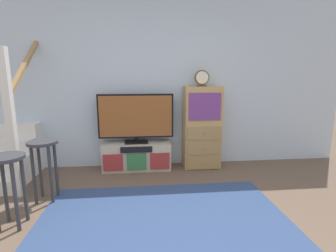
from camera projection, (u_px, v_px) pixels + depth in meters
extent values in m
cube|color=silver|center=(154.00, 84.00, 4.12)|extent=(6.40, 0.12, 2.70)
cube|color=navy|center=(164.00, 223.00, 2.57)|extent=(2.60, 1.80, 0.01)
cube|color=#BCB29E|center=(137.00, 156.00, 4.06)|extent=(1.07, 0.36, 0.43)
cube|color=maroon|center=(113.00, 163.00, 3.85)|extent=(0.30, 0.02, 0.26)
cube|color=#337042|center=(137.00, 162.00, 3.88)|extent=(0.30, 0.02, 0.26)
cube|color=maroon|center=(160.00, 161.00, 3.92)|extent=(0.30, 0.02, 0.26)
cube|color=black|center=(136.00, 150.00, 3.84)|extent=(0.48, 0.02, 0.09)
cube|color=black|center=(137.00, 142.00, 4.04)|extent=(0.36, 0.22, 0.02)
cylinder|color=black|center=(136.00, 139.00, 4.03)|extent=(0.05, 0.05, 0.06)
cube|color=black|center=(136.00, 116.00, 3.96)|extent=(1.17, 0.05, 0.69)
cube|color=brown|center=(136.00, 116.00, 3.93)|extent=(1.12, 0.01, 0.64)
cube|color=tan|center=(202.00, 128.00, 4.09)|extent=(0.58, 0.34, 1.31)
cube|color=#9C7949|center=(203.00, 163.00, 4.02)|extent=(0.53, 0.02, 0.20)
sphere|color=olive|center=(204.00, 163.00, 4.00)|extent=(0.03, 0.03, 0.03)
cube|color=#9C7949|center=(204.00, 148.00, 3.97)|extent=(0.53, 0.02, 0.20)
sphere|color=olive|center=(204.00, 149.00, 3.95)|extent=(0.03, 0.03, 0.03)
cube|color=#9C7949|center=(204.00, 133.00, 3.93)|extent=(0.53, 0.02, 0.20)
sphere|color=olive|center=(204.00, 134.00, 3.91)|extent=(0.03, 0.03, 0.03)
cube|color=#70387F|center=(205.00, 107.00, 3.84)|extent=(0.49, 0.02, 0.41)
cube|color=#4C3823|center=(202.00, 86.00, 3.94)|extent=(0.14, 0.08, 0.02)
cylinder|color=brown|center=(202.00, 78.00, 3.92)|extent=(0.23, 0.04, 0.23)
cylinder|color=beige|center=(202.00, 78.00, 3.89)|extent=(0.19, 0.01, 0.19)
cube|color=silver|center=(2.00, 159.00, 3.71)|extent=(0.90, 0.26, 0.57)
cube|color=silver|center=(10.00, 148.00, 3.94)|extent=(0.90, 0.26, 0.76)
cube|color=silver|center=(18.00, 138.00, 4.18)|extent=(0.90, 0.26, 0.95)
cube|color=silver|center=(11.00, 125.00, 3.00)|extent=(0.09, 0.09, 1.80)
cube|color=#9E7547|center=(28.00, 59.00, 3.48)|extent=(0.06, 1.33, 0.99)
cylinder|color=#333338|center=(15.00, 197.00, 2.39)|extent=(0.04, 0.04, 0.70)
cylinder|color=#333338|center=(5.00, 190.00, 2.56)|extent=(0.04, 0.04, 0.70)
cylinder|color=#333338|center=(24.00, 189.00, 2.57)|extent=(0.04, 0.04, 0.70)
cylinder|color=#333338|center=(5.00, 158.00, 2.40)|extent=(0.34, 0.34, 0.03)
cylinder|color=#333338|center=(34.00, 176.00, 2.91)|extent=(0.04, 0.04, 0.70)
cylinder|color=#333338|center=(51.00, 175.00, 2.93)|extent=(0.04, 0.04, 0.70)
cylinder|color=#333338|center=(40.00, 170.00, 3.09)|extent=(0.04, 0.04, 0.70)
cylinder|color=#333338|center=(56.00, 169.00, 3.11)|extent=(0.04, 0.04, 0.70)
cylinder|color=#333338|center=(42.00, 143.00, 2.94)|extent=(0.34, 0.34, 0.03)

